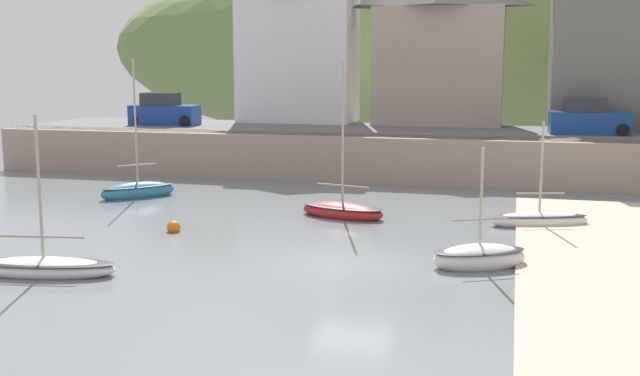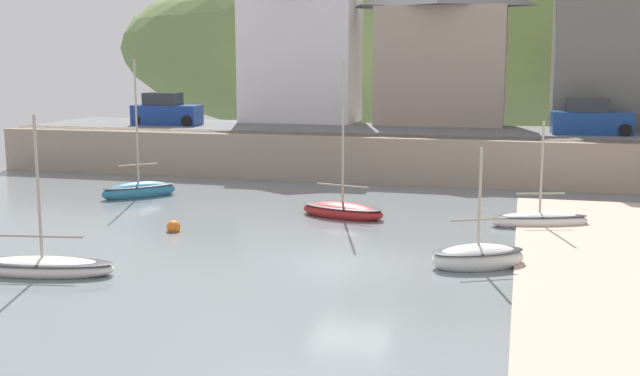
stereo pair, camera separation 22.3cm
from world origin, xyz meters
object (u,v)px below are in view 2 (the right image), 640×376
(sailboat_blue_trim, at_px, (478,258))
(rowboat_small_beached, at_px, (539,220))
(sailboat_tall_mast, at_px, (43,267))
(mooring_buoy, at_px, (174,227))
(parked_car_by_wall, at_px, (590,119))
(parked_car_near_slipway, at_px, (166,112))
(waterfront_building_left, at_px, (300,36))
(waterfront_building_right, at_px, (613,29))
(sailboat_far_left, at_px, (343,210))
(motorboat_with_cabin, at_px, (139,190))
(waterfront_building_centre, at_px, (441,47))

(sailboat_blue_trim, bearing_deg, rowboat_small_beached, 46.73)
(sailboat_tall_mast, relative_size, mooring_buoy, 9.54)
(sailboat_blue_trim, xyz_separation_m, mooring_buoy, (-11.36, 2.35, -0.14))
(parked_car_by_wall, bearing_deg, parked_car_near_slipway, 176.38)
(waterfront_building_left, height_order, mooring_buoy, waterfront_building_left)
(waterfront_building_right, bearing_deg, sailboat_far_left, -123.28)
(motorboat_with_cabin, relative_size, mooring_buoy, 12.74)
(waterfront_building_left, bearing_deg, motorboat_with_cabin, -102.05)
(parked_car_near_slipway, bearing_deg, sailboat_far_left, -45.68)
(sailboat_blue_trim, relative_size, parked_car_by_wall, 0.94)
(sailboat_far_left, bearing_deg, parked_car_near_slipway, 151.52)
(waterfront_building_centre, height_order, sailboat_blue_trim, waterfront_building_centre)
(waterfront_building_right, distance_m, parked_car_by_wall, 6.76)
(waterfront_building_centre, xyz_separation_m, parked_car_near_slipway, (-16.21, -4.50, -3.90))
(waterfront_building_centre, relative_size, rowboat_small_beached, 2.19)
(waterfront_building_right, height_order, sailboat_far_left, waterfront_building_right)
(rowboat_small_beached, height_order, motorboat_with_cabin, motorboat_with_cabin)
(rowboat_small_beached, bearing_deg, mooring_buoy, -178.45)
(waterfront_building_right, xyz_separation_m, parked_car_by_wall, (-1.33, -4.50, -4.87))
(waterfront_building_left, bearing_deg, sailboat_tall_mast, -89.88)
(motorboat_with_cabin, distance_m, sailboat_blue_trim, 18.30)
(sailboat_blue_trim, height_order, parked_car_near_slipway, parked_car_near_slipway)
(sailboat_tall_mast, xyz_separation_m, sailboat_far_left, (6.82, 10.66, 0.05))
(rowboat_small_beached, xyz_separation_m, parked_car_by_wall, (2.72, 13.35, 2.96))
(mooring_buoy, bearing_deg, waterfront_building_right, 52.01)
(waterfront_building_centre, distance_m, sailboat_tall_mast, 30.79)
(sailboat_blue_trim, bearing_deg, mooring_buoy, 141.26)
(waterfront_building_right, distance_m, rowboat_small_beached, 19.91)
(rowboat_small_beached, bearing_deg, sailboat_tall_mast, -160.11)
(rowboat_small_beached, xyz_separation_m, mooring_buoy, (-13.32, -4.38, -0.09))
(motorboat_with_cabin, height_order, mooring_buoy, motorboat_with_cabin)
(waterfront_building_centre, xyz_separation_m, waterfront_building_right, (9.78, 0.00, 0.98))
(waterfront_building_centre, height_order, rowboat_small_beached, waterfront_building_centre)
(waterfront_building_centre, relative_size, motorboat_with_cabin, 1.39)
(rowboat_small_beached, bearing_deg, waterfront_building_right, 60.58)
(sailboat_tall_mast, xyz_separation_m, parked_car_near_slipway, (-7.35, 24.17, 2.97))
(parked_car_near_slipway, bearing_deg, waterfront_building_left, 29.62)
(waterfront_building_right, relative_size, sailboat_tall_mast, 2.25)
(waterfront_building_left, xyz_separation_m, waterfront_building_centre, (8.92, -0.00, -0.70))
(sailboat_tall_mast, distance_m, parked_car_by_wall, 29.88)
(motorboat_with_cabin, xyz_separation_m, parked_car_near_slipway, (-3.91, 11.33, 2.88))
(parked_car_by_wall, distance_m, mooring_buoy, 24.10)
(sailboat_tall_mast, xyz_separation_m, motorboat_with_cabin, (-3.44, 12.84, 0.10))
(waterfront_building_right, bearing_deg, waterfront_building_centre, -180.00)
(rowboat_small_beached, height_order, sailboat_far_left, sailboat_far_left)
(waterfront_building_right, xyz_separation_m, rowboat_small_beached, (-4.05, -17.85, -7.83))
(waterfront_building_centre, bearing_deg, parked_car_by_wall, -28.02)
(rowboat_small_beached, relative_size, parked_car_by_wall, 1.00)
(mooring_buoy, bearing_deg, waterfront_building_centre, 71.17)
(sailboat_blue_trim, height_order, sailboat_far_left, sailboat_far_left)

